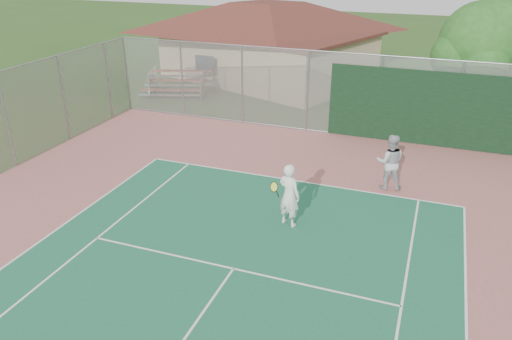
{
  "coord_description": "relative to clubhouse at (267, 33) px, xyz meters",
  "views": [
    {
      "loc": [
        4.17,
        -3.15,
        7.48
      ],
      "look_at": [
        -0.63,
        9.71,
        1.24
      ],
      "focal_mm": 35.0,
      "sensor_mm": 36.0,
      "label": 1
    }
  ],
  "objects": [
    {
      "name": "back_fence",
      "position": [
        7.87,
        -8.35,
        -1.01
      ],
      "size": [
        20.08,
        0.11,
        3.53
      ],
      "color": "gray",
      "rests_on": "ground"
    },
    {
      "name": "side_fence_left",
      "position": [
        -4.24,
        -12.83,
        -0.93
      ],
      "size": [
        0.08,
        9.0,
        3.5
      ],
      "color": "gray",
      "rests_on": "ground"
    },
    {
      "name": "clubhouse",
      "position": [
        0.0,
        0.0,
        0.0
      ],
      "size": [
        14.32,
        11.94,
        5.28
      ],
      "rotation": [
        0.0,
        0.0,
        -0.36
      ],
      "color": "tan",
      "rests_on": "ground"
    },
    {
      "name": "bleachers",
      "position": [
        -3.34,
        -5.15,
        -2.04
      ],
      "size": [
        3.77,
        2.82,
        1.21
      ],
      "rotation": [
        0.0,
        0.0,
        0.33
      ],
      "color": "#993A23",
      "rests_on": "ground"
    },
    {
      "name": "tree",
      "position": [
        11.43,
        -5.8,
        0.99
      ],
      "size": [
        4.0,
        3.79,
        5.58
      ],
      "color": "#392915",
      "rests_on": "ground"
    },
    {
      "name": "player_white_front",
      "position": [
        6.4,
        -16.34,
        -1.72
      ],
      "size": [
        0.95,
        0.81,
        1.9
      ],
      "rotation": [
        0.0,
        0.0,
        2.79
      ],
      "color": "silver",
      "rests_on": "ground"
    },
    {
      "name": "player_grey_back",
      "position": [
        8.81,
        -12.9,
        -1.74
      ],
      "size": [
        1.04,
        0.88,
        1.89
      ],
      "rotation": [
        0.0,
        0.0,
        3.33
      ],
      "color": "#B1B3B6",
      "rests_on": "ground"
    }
  ]
}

